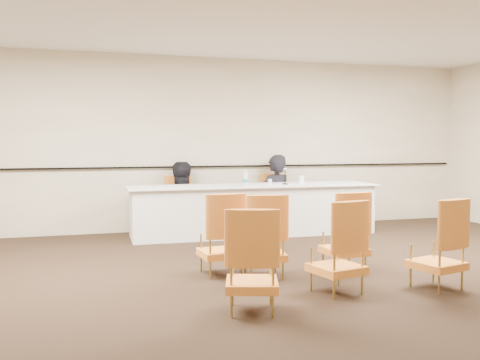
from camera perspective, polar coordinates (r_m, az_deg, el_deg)
name	(u,v)px	position (r m, az deg, el deg)	size (l,w,h in m)	color
floor	(299,286)	(5.80, 6.27, -11.19)	(10.00, 10.00, 0.00)	black
wall_back	(209,144)	(9.41, -3.28, 3.89)	(10.00, 0.04, 3.00)	#B7AE8F
wall_rail	(210,167)	(9.38, -3.21, 1.45)	(9.80, 0.04, 0.03)	black
panel_table	(254,210)	(8.83, 1.46, -3.19)	(4.11, 0.94, 0.82)	silver
panelist_main	(275,205)	(9.57, 3.79, -2.65)	(0.65, 0.43, 1.79)	black
panelist_main_chair	(275,201)	(9.56, 3.80, -2.26)	(0.50, 0.50, 0.95)	orange
panelist_second	(179,213)	(9.17, -6.48, -3.55)	(0.85, 0.66, 1.76)	black
panelist_second_chair	(179,204)	(9.15, -6.49, -2.56)	(0.50, 0.50, 0.95)	orange
papers	(281,184)	(8.90, 4.44, -0.46)	(0.30, 0.22, 0.00)	white
microphone	(285,176)	(8.86, 4.83, 0.39)	(0.10, 0.20, 0.28)	black
water_bottle	(246,177)	(8.74, 0.59, 0.27)	(0.08, 0.08, 0.25)	teal
drinking_glass	(270,182)	(8.75, 3.21, -0.22)	(0.06, 0.06, 0.10)	silver
coffee_cup	(302,180)	(8.98, 6.58, 0.00)	(0.09, 0.09, 0.14)	white
aud_chair_front_left	(221,234)	(6.17, -2.09, -5.73)	(0.50, 0.50, 0.95)	orange
aud_chair_front_mid	(264,235)	(6.06, 2.54, -5.91)	(0.50, 0.50, 0.95)	orange
aud_chair_front_right	(344,231)	(6.44, 11.06, -5.39)	(0.50, 0.50, 0.95)	orange
aud_chair_back_left	(252,259)	(4.83, 1.28, -8.46)	(0.50, 0.50, 0.95)	orange
aud_chair_back_mid	(337,246)	(5.51, 10.28, -6.97)	(0.50, 0.50, 0.95)	orange
aud_chair_back_right	(437,243)	(5.96, 20.26, -6.33)	(0.50, 0.50, 0.95)	orange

